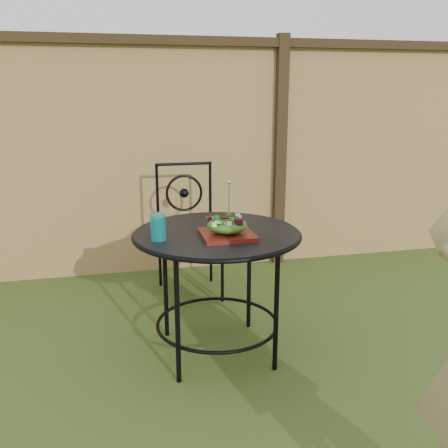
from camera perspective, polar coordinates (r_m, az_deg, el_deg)
name	(u,v)px	position (r m, az deg, el deg)	size (l,w,h in m)	color
ground	(151,448)	(2.34, -8.38, -24.03)	(60.00, 60.00, 0.00)	#2D4716
fence	(122,158)	(4.05, -11.62, 7.38)	(8.00, 0.12, 1.90)	tan
patio_table	(217,256)	(2.76, -0.81, -3.63)	(0.92, 0.92, 0.72)	black
patio_chair	(188,226)	(3.66, -4.15, -0.24)	(0.46, 0.46, 0.95)	black
salad_plate	(227,235)	(2.61, 0.36, -1.24)	(0.27, 0.27, 0.02)	#4E0B0F
salad	(227,225)	(2.60, 0.36, -0.14)	(0.21, 0.21, 0.08)	#235614
fork	(229,201)	(2.57, 0.58, 2.67)	(0.01, 0.01, 0.18)	silver
drinking_glass	(158,227)	(2.56, -7.53, -0.34)	(0.08, 0.08, 0.14)	#0A767E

